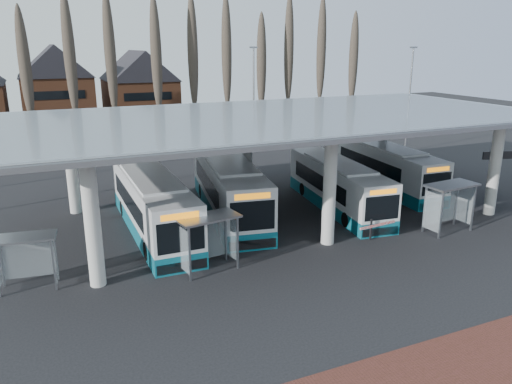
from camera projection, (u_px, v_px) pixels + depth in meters
name	position (u px, v px, depth m)	size (l,w,h in m)	color
ground	(354.00, 260.00, 24.90)	(140.00, 140.00, 0.00)	black
station_canopy	(283.00, 125.00, 30.29)	(32.00, 16.00, 6.34)	#B8B8B3
poplar_row	(173.00, 61.00, 51.30)	(45.10, 1.10, 14.50)	#473D33
townhouse_row	(10.00, 86.00, 55.58)	(36.80, 10.30, 12.25)	brown
lamp_post_b	(254.00, 98.00, 48.50)	(0.80, 0.16, 10.17)	slate
lamp_post_c	(409.00, 98.00, 48.72)	(0.80, 0.16, 10.17)	slate
bus_0	(153.00, 205.00, 28.38)	(2.70, 12.11, 3.36)	silver
bus_1	(229.00, 188.00, 31.49)	(4.83, 12.91, 3.51)	silver
bus_2	(337.00, 186.00, 32.68)	(3.80, 11.38, 3.10)	silver
bus_3	(385.00, 168.00, 37.30)	(3.40, 11.73, 3.21)	silver
shelter_0	(26.00, 250.00, 21.72)	(2.78, 1.65, 2.44)	gray
shelter_1	(207.00, 230.00, 23.42)	(3.10, 1.88, 2.71)	gray
shelter_2	(448.00, 196.00, 28.37)	(3.15, 1.75, 2.82)	gray
info_sign_1	(497.00, 159.00, 34.61)	(2.15, 0.69, 3.26)	black
barrier	(376.00, 226.00, 26.91)	(2.42, 0.77, 1.21)	black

